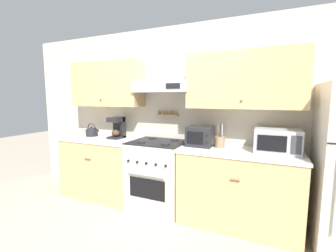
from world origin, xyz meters
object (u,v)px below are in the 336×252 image
object	(u,v)px
stove_range	(159,174)
coffee_maker	(118,127)
tea_kettle	(92,132)
utensil_crock	(220,142)
toaster_oven	(200,136)
microwave	(277,141)

from	to	relation	value
stove_range	coffee_maker	xyz separation A→B (m)	(-0.75, 0.10, 0.61)
tea_kettle	utensil_crock	size ratio (longest dim) A/B	0.83
coffee_maker	toaster_oven	size ratio (longest dim) A/B	1.01
coffee_maker	utensil_crock	distance (m)	1.58
microwave	coffee_maker	bearing A→B (deg)	179.62
stove_range	toaster_oven	xyz separation A→B (m)	(0.57, 0.07, 0.57)
microwave	toaster_oven	size ratio (longest dim) A/B	1.49
toaster_oven	coffee_maker	bearing A→B (deg)	178.52
microwave	utensil_crock	distance (m)	0.65
tea_kettle	stove_range	bearing A→B (deg)	-3.14
coffee_maker	toaster_oven	xyz separation A→B (m)	(1.32, -0.03, -0.04)
stove_range	microwave	size ratio (longest dim) A/B	2.10
coffee_maker	microwave	bearing A→B (deg)	-0.38
stove_range	microwave	distance (m)	1.58
utensil_crock	tea_kettle	bearing A→B (deg)	-180.00
tea_kettle	coffee_maker	xyz separation A→B (m)	(0.48, 0.03, 0.09)
microwave	toaster_oven	world-z (taller)	microwave
tea_kettle	coffee_maker	world-z (taller)	coffee_maker
microwave	tea_kettle	bearing A→B (deg)	-179.62
coffee_maker	utensil_crock	xyz separation A→B (m)	(1.57, -0.03, -0.09)
stove_range	coffee_maker	world-z (taller)	coffee_maker
utensil_crock	toaster_oven	size ratio (longest dim) A/B	0.90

